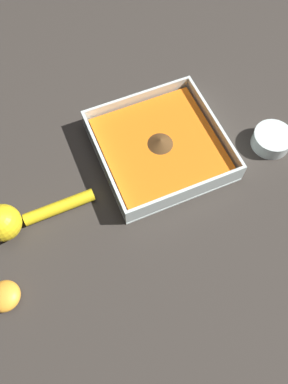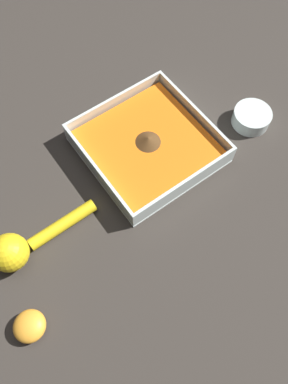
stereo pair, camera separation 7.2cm
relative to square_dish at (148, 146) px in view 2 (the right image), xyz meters
name	(u,v)px [view 2 (the right image)]	position (x,y,z in m)	size (l,w,h in m)	color
ground_plane	(151,161)	(-0.01, -0.02, -0.02)	(4.00, 4.00, 0.00)	#332D28
square_dish	(148,146)	(0.00, 0.00, 0.00)	(0.25, 0.25, 0.05)	silver
spice_bowl	(251,118)	(0.23, -0.07, 0.00)	(0.08, 0.08, 0.03)	silver
lemon_squeezer	(20,247)	(-0.32, -0.05, 0.01)	(0.21, 0.07, 0.07)	yellow
lemon_half	(30,326)	(-0.37, -0.17, 0.00)	(0.06, 0.06, 0.03)	orange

